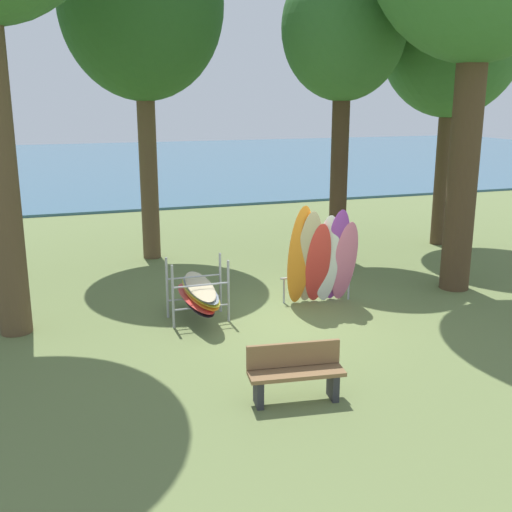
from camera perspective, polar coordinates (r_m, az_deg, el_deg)
name	(u,v)px	position (r m, az deg, el deg)	size (l,w,h in m)	color
ground_plane	(291,320)	(12.45, 3.27, -5.86)	(80.00, 80.00, 0.00)	olive
lake_water	(117,163)	(42.27, -12.64, 8.35)	(80.00, 36.00, 0.10)	#38607A
tree_mid_behind	(344,32)	(16.78, 8.07, 19.76)	(3.16, 3.16, 7.83)	#42301E
tree_far_right_back	(141,6)	(16.99, -10.50, 21.68)	(4.15, 4.15, 8.96)	brown
tree_deep_back	(453,34)	(19.11, 17.63, 18.90)	(4.04, 4.04, 8.37)	#4C3823
leaning_board_pile	(322,259)	(13.07, 6.08, -0.30)	(1.60, 0.84, 2.23)	orange
board_storage_rack	(199,293)	(12.34, -5.28, -3.40)	(1.15, 2.13, 1.25)	#9EA0A5
park_bench	(295,371)	(9.17, 3.64, -10.55)	(1.44, 0.58, 0.85)	#2D2D33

